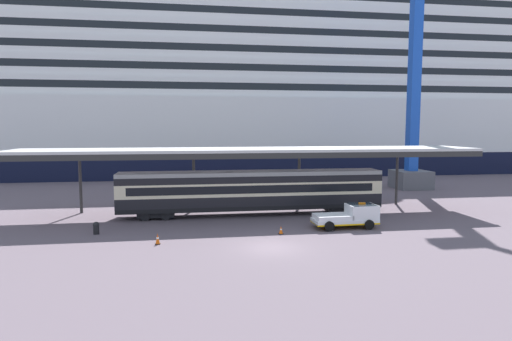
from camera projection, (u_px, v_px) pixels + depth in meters
ground_plane at (272, 248)px, 28.78m from camera, size 400.00×400.00×0.00m
cruise_ship at (281, 97)px, 80.57m from camera, size 145.15×26.56×41.26m
platform_canopy at (251, 151)px, 39.33m from camera, size 42.60×6.47×6.19m
train_carriage at (252, 190)px, 39.31m from camera, size 24.21×2.81×4.11m
service_truck at (351, 215)px, 34.53m from camera, size 5.24×2.34×2.02m
traffic_cone_near at (158, 239)px, 29.55m from camera, size 0.36×0.36×0.78m
traffic_cone_mid at (281, 230)px, 32.42m from camera, size 0.36×0.36×0.64m
dockside_crane at (420, 65)px, 55.47m from camera, size 15.35×4.40×53.80m
quay_bollard at (96, 227)px, 32.37m from camera, size 0.48×0.48×0.96m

